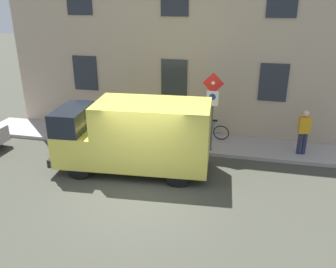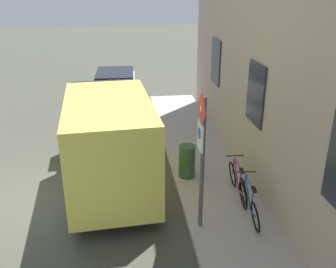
% 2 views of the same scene
% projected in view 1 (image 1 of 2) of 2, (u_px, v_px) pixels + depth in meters
% --- Properties ---
extents(ground_plane, '(80.00, 80.00, 0.00)m').
position_uv_depth(ground_plane, '(140.00, 193.00, 11.08)').
color(ground_plane, '#414238').
extents(sidewalk_slab, '(1.96, 16.53, 0.14)m').
position_uv_depth(sidewalk_slab, '(169.00, 141.00, 14.82)').
color(sidewalk_slab, '#A69D9B').
rests_on(sidewalk_slab, ground_plane).
extents(building_facade, '(0.75, 14.53, 7.95)m').
position_uv_depth(building_facade, '(176.00, 41.00, 14.57)').
color(building_facade, tan).
rests_on(building_facade, ground_plane).
extents(sign_post_stacked, '(0.15, 0.56, 2.94)m').
position_uv_depth(sign_post_stacked, '(212.00, 102.00, 13.00)').
color(sign_post_stacked, '#474C47').
rests_on(sign_post_stacked, sidewalk_slab).
extents(delivery_van, '(2.37, 5.46, 2.50)m').
position_uv_depth(delivery_van, '(136.00, 135.00, 12.05)').
color(delivery_van, '#DED550').
rests_on(delivery_van, ground_plane).
extents(bicycle_blue, '(0.46, 1.72, 0.89)m').
position_uv_depth(bicycle_blue, '(208.00, 130.00, 14.72)').
color(bicycle_blue, black).
rests_on(bicycle_blue, sidewalk_slab).
extents(bicycle_purple, '(0.46, 1.71, 0.89)m').
position_uv_depth(bicycle_purple, '(188.00, 129.00, 14.90)').
color(bicycle_purple, black).
rests_on(bicycle_purple, sidewalk_slab).
extents(pedestrian, '(0.31, 0.43, 1.72)m').
position_uv_depth(pedestrian, '(304.00, 131.00, 13.15)').
color(pedestrian, '#262B47').
rests_on(pedestrian, sidewalk_slab).
extents(litter_bin, '(0.44, 0.44, 0.90)m').
position_uv_depth(litter_bin, '(154.00, 134.00, 14.16)').
color(litter_bin, '#2D5133').
rests_on(litter_bin, sidewalk_slab).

